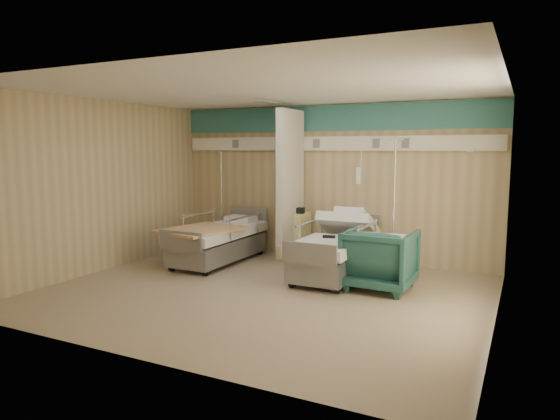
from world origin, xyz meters
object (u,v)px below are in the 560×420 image
(bed_left, at_px, (218,245))
(bedside_cabinet, at_px, (294,235))
(bed_right, at_px, (336,257))
(visitor_armchair, at_px, (380,259))
(iv_stand_left, at_px, (222,231))
(iv_stand_right, at_px, (393,244))

(bed_left, xyz_separation_m, bedside_cabinet, (1.05, 0.90, 0.11))
(bed_left, bearing_deg, bed_right, 0.00)
(bedside_cabinet, distance_m, visitor_armchair, 2.35)
(bed_right, distance_m, iv_stand_left, 2.81)
(bed_left, xyz_separation_m, iv_stand_left, (-0.48, 0.86, 0.09))
(bedside_cabinet, height_order, visitor_armchair, visitor_armchair)
(bedside_cabinet, bearing_deg, bed_right, -38.05)
(visitor_armchair, bearing_deg, bedside_cabinet, -31.30)
(bed_left, height_order, iv_stand_right, iv_stand_right)
(iv_stand_right, distance_m, iv_stand_left, 3.38)
(iv_stand_right, bearing_deg, bed_left, -164.18)
(visitor_armchair, height_order, iv_stand_right, iv_stand_right)
(bed_left, distance_m, visitor_armchair, 3.04)
(bed_right, bearing_deg, visitor_armchair, -25.13)
(bedside_cabinet, xyz_separation_m, iv_stand_left, (-1.53, -0.04, -0.02))
(visitor_armchair, relative_size, iv_stand_right, 0.44)
(bed_right, height_order, bed_left, same)
(iv_stand_right, bearing_deg, visitor_armchair, -84.60)
(bed_right, distance_m, iv_stand_right, 1.09)
(bedside_cabinet, relative_size, visitor_armchair, 0.89)
(visitor_armchair, xyz_separation_m, iv_stand_left, (-3.50, 1.24, -0.04))
(bed_right, height_order, bedside_cabinet, bedside_cabinet)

